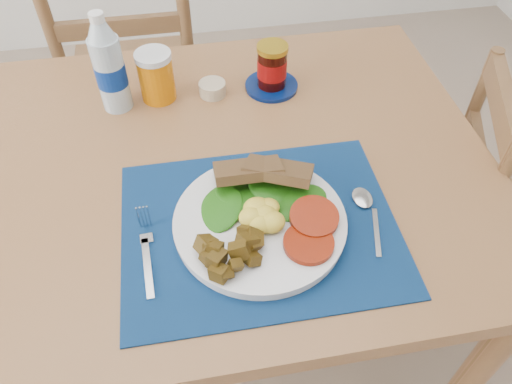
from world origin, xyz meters
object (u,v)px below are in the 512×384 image
Objects in this scene: chair_end at (502,193)px; water_bottle at (110,68)px; breakfast_plate at (257,221)px; juice_glass at (156,77)px; chair_far at (129,51)px; jam_on_saucer at (272,70)px.

chair_end is 4.38× the size of water_bottle.
breakfast_plate is 1.34× the size of water_bottle.
juice_glass is (-0.83, 0.25, 0.28)m from chair_end.
breakfast_plate is at bearing 105.96° from chair_far.
chair_far is 1.15× the size of chair_end.
jam_on_saucer is (0.11, 0.42, 0.03)m from breakfast_plate.
water_bottle is (0.01, -0.50, 0.26)m from chair_far.
juice_glass is at bearing 101.96° from chair_far.
juice_glass is at bearing 119.21° from breakfast_plate.
chair_end is 0.67m from jam_on_saucer.
jam_on_saucer reaches higher than juice_glass.
chair_end is 9.11× the size of juice_glass.
water_bottle is at bearing 90.81° from chair_far.
chair_end reaches higher than jam_on_saucer.
jam_on_saucer is (0.27, -0.01, -0.01)m from juice_glass.
chair_far is at bearing 72.30° from chair_end.
juice_glass is (0.10, -0.48, 0.22)m from chair_far.
chair_end is 0.74m from breakfast_plate.
chair_far reaches higher than breakfast_plate.
chair_far reaches higher than chair_end.
breakfast_plate is at bearing -58.69° from water_bottle.
chair_far reaches higher than water_bottle.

